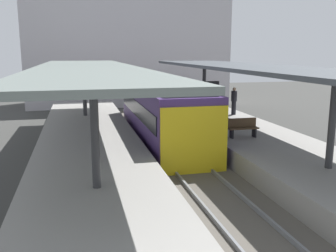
{
  "coord_description": "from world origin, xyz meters",
  "views": [
    {
      "loc": [
        -4.22,
        -15.14,
        4.79
      ],
      "look_at": [
        -0.2,
        1.24,
        1.42
      ],
      "focal_mm": 39.71,
      "sensor_mm": 36.0,
      "label": 1
    }
  ],
  "objects_px": {
    "passenger_near_bench": "(234,100)",
    "platform_bench": "(242,127)",
    "commuter_train": "(163,113)",
    "platform_sign": "(211,92)"
  },
  "relations": [
    {
      "from": "commuter_train",
      "to": "passenger_near_bench",
      "type": "xyz_separation_m",
      "value": [
        5.11,
        2.69,
        0.14
      ]
    },
    {
      "from": "commuter_train",
      "to": "passenger_near_bench",
      "type": "distance_m",
      "value": 5.78
    },
    {
      "from": "platform_bench",
      "to": "platform_sign",
      "type": "relative_size",
      "value": 0.63
    },
    {
      "from": "passenger_near_bench",
      "to": "platform_bench",
      "type": "bearing_deg",
      "value": -110.1
    },
    {
      "from": "platform_bench",
      "to": "platform_sign",
      "type": "distance_m",
      "value": 4.45
    },
    {
      "from": "passenger_near_bench",
      "to": "commuter_train",
      "type": "bearing_deg",
      "value": -152.23
    },
    {
      "from": "platform_bench",
      "to": "passenger_near_bench",
      "type": "height_order",
      "value": "passenger_near_bench"
    },
    {
      "from": "platform_bench",
      "to": "platform_sign",
      "type": "height_order",
      "value": "platform_sign"
    },
    {
      "from": "commuter_train",
      "to": "platform_sign",
      "type": "relative_size",
      "value": 4.86
    },
    {
      "from": "commuter_train",
      "to": "platform_sign",
      "type": "height_order",
      "value": "commuter_train"
    }
  ]
}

